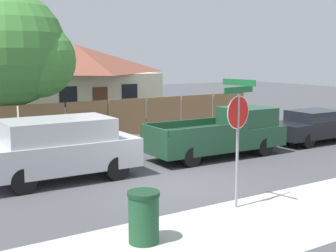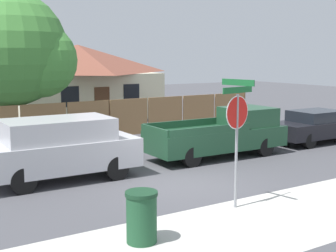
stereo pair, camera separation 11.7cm
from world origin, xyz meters
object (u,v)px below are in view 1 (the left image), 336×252
(oak_tree, at_px, (14,51))
(orange_pickup, at_px, (222,134))
(trash_bin, at_px, (144,217))
(house, at_px, (76,80))
(stop_sign, at_px, (238,121))
(parked_sedan, at_px, (316,126))
(red_suv, at_px, (61,147))

(oak_tree, height_order, orange_pickup, oak_tree)
(trash_bin, bearing_deg, oak_tree, 85.87)
(oak_tree, relative_size, trash_bin, 6.11)
(house, relative_size, stop_sign, 2.79)
(house, bearing_deg, parked_sedan, -68.59)
(oak_tree, xyz_separation_m, stop_sign, (2.14, -11.74, -1.73))
(trash_bin, bearing_deg, red_suv, 86.83)
(parked_sedan, height_order, stop_sign, stop_sign)
(house, distance_m, red_suv, 15.12)
(oak_tree, bearing_deg, house, 51.33)
(house, xyz_separation_m, parked_sedan, (5.40, -13.78, -1.54))
(red_suv, bearing_deg, parked_sedan, 1.27)
(red_suv, distance_m, stop_sign, 5.66)
(orange_pickup, height_order, parked_sedan, orange_pickup)
(house, bearing_deg, red_suv, -113.83)
(parked_sedan, distance_m, stop_sign, 10.11)
(parked_sedan, bearing_deg, stop_sign, -149.90)
(oak_tree, bearing_deg, trash_bin, -94.13)
(trash_bin, bearing_deg, orange_pickup, 40.04)
(red_suv, height_order, trash_bin, red_suv)
(oak_tree, relative_size, orange_pickup, 1.20)
(house, distance_m, stop_sign, 18.91)
(trash_bin, bearing_deg, house, 71.65)
(trash_bin, bearing_deg, parked_sedan, 24.95)
(orange_pickup, relative_size, stop_sign, 1.70)
(red_suv, relative_size, trash_bin, 4.29)
(red_suv, distance_m, orange_pickup, 6.22)
(house, xyz_separation_m, stop_sign, (-3.36, -18.61, -0.09))
(orange_pickup, xyz_separation_m, trash_bin, (-6.52, -5.48, -0.31))
(orange_pickup, distance_m, parked_sedan, 5.28)
(oak_tree, height_order, trash_bin, oak_tree)
(oak_tree, height_order, red_suv, oak_tree)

